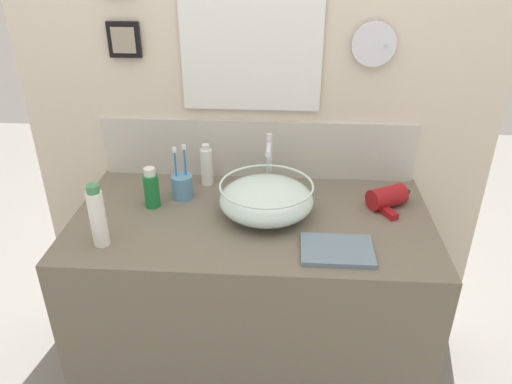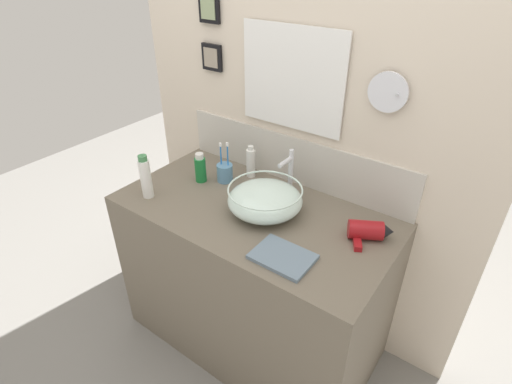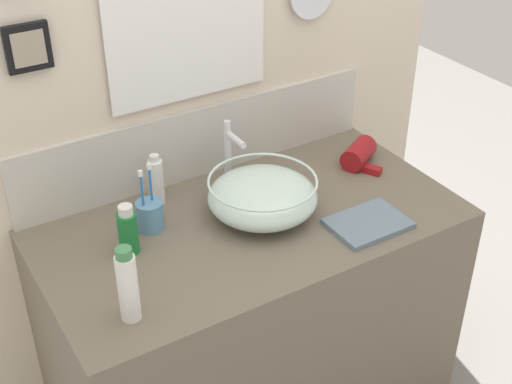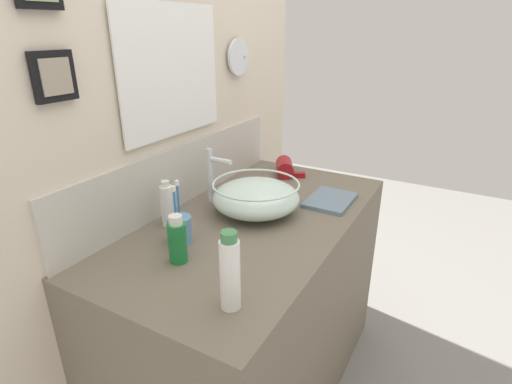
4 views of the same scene
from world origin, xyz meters
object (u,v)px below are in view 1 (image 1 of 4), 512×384
(glass_bowl_sink, at_px, (266,199))
(toothbrush_cup, at_px, (182,186))
(spray_bottle, at_px, (98,217))
(hair_drier, at_px, (390,197))
(hand_towel, at_px, (337,250))
(faucet, at_px, (269,159))
(shampoo_bottle, at_px, (207,166))
(lotion_bottle, at_px, (151,189))

(glass_bowl_sink, distance_m, toothbrush_cup, 0.34)
(toothbrush_cup, distance_m, spray_bottle, 0.38)
(hair_drier, distance_m, hand_towel, 0.37)
(hair_drier, height_order, spray_bottle, spray_bottle)
(faucet, height_order, shampoo_bottle, faucet)
(toothbrush_cup, xyz_separation_m, shampoo_bottle, (0.08, 0.12, 0.03))
(faucet, xyz_separation_m, toothbrush_cup, (-0.32, -0.09, -0.08))
(shampoo_bottle, distance_m, lotion_bottle, 0.25)
(faucet, relative_size, hand_towel, 0.98)
(spray_bottle, relative_size, lotion_bottle, 1.41)
(toothbrush_cup, relative_size, hand_towel, 0.92)
(hair_drier, distance_m, toothbrush_cup, 0.76)
(faucet, xyz_separation_m, hand_towel, (0.23, -0.41, -0.12))
(faucet, height_order, toothbrush_cup, faucet)
(faucet, height_order, hand_towel, faucet)
(toothbrush_cup, bearing_deg, lotion_bottle, -143.19)
(toothbrush_cup, relative_size, spray_bottle, 0.98)
(faucet, xyz_separation_m, shampoo_bottle, (-0.24, 0.03, -0.05))
(lotion_bottle, xyz_separation_m, hand_towel, (0.65, -0.25, -0.06))
(faucet, bearing_deg, hair_drier, -13.19)
(glass_bowl_sink, height_order, hair_drier, glass_bowl_sink)
(faucet, bearing_deg, shampoo_bottle, 173.65)
(lotion_bottle, height_order, hand_towel, lotion_bottle)
(lotion_bottle, bearing_deg, faucet, 21.09)
(lotion_bottle, bearing_deg, hand_towel, -21.11)
(spray_bottle, bearing_deg, faucet, 38.57)
(shampoo_bottle, height_order, spray_bottle, spray_bottle)
(shampoo_bottle, distance_m, spray_bottle, 0.52)
(faucet, distance_m, hand_towel, 0.49)
(toothbrush_cup, distance_m, lotion_bottle, 0.12)
(lotion_bottle, bearing_deg, toothbrush_cup, 36.81)
(faucet, distance_m, lotion_bottle, 0.45)
(spray_bottle, bearing_deg, shampoo_bottle, 58.00)
(lotion_bottle, bearing_deg, glass_bowl_sink, -4.84)
(hair_drier, distance_m, shampoo_bottle, 0.70)
(lotion_bottle, bearing_deg, spray_bottle, -112.18)
(glass_bowl_sink, distance_m, hair_drier, 0.45)
(faucet, height_order, lotion_bottle, faucet)
(glass_bowl_sink, relative_size, lotion_bottle, 2.17)
(faucet, height_order, spray_bottle, faucet)
(glass_bowl_sink, distance_m, shampoo_bottle, 0.33)
(hair_drier, xyz_separation_m, spray_bottle, (-0.96, -0.31, 0.06))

